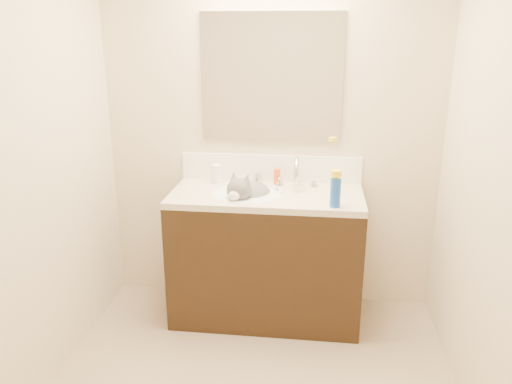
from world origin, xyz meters
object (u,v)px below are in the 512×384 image
(silver_jar, at_px, (258,178))
(spray_can, at_px, (335,193))
(cat, at_px, (248,197))
(amber_bottle, at_px, (277,176))
(basin, at_px, (247,204))
(faucet, at_px, (297,175))
(vanity_cabinet, at_px, (266,259))
(pill_bottle, at_px, (217,174))

(silver_jar, relative_size, spray_can, 0.39)
(cat, height_order, amber_bottle, cat)
(basin, relative_size, faucet, 1.61)
(cat, height_order, spray_can, cat)
(faucet, distance_m, cat, 0.35)
(faucet, bearing_deg, silver_jar, 164.75)
(vanity_cabinet, bearing_deg, faucet, 37.29)
(basin, height_order, faucet, faucet)
(cat, bearing_deg, basin, -81.72)
(vanity_cabinet, distance_m, faucet, 0.58)
(cat, bearing_deg, amber_bottle, 70.80)
(basin, distance_m, spray_can, 0.58)
(vanity_cabinet, height_order, cat, cat)
(faucet, bearing_deg, pill_bottle, 175.15)
(amber_bottle, bearing_deg, silver_jar, 177.67)
(cat, distance_m, spray_can, 0.58)
(basin, height_order, pill_bottle, pill_bottle)
(silver_jar, height_order, amber_bottle, amber_bottle)
(vanity_cabinet, bearing_deg, basin, -165.96)
(vanity_cabinet, relative_size, cat, 2.76)
(pill_bottle, bearing_deg, amber_bottle, 3.01)
(vanity_cabinet, distance_m, amber_bottle, 0.54)
(basin, xyz_separation_m, silver_jar, (0.04, 0.24, 0.10))
(vanity_cabinet, relative_size, spray_can, 7.28)
(pill_bottle, height_order, silver_jar, pill_bottle)
(basin, distance_m, amber_bottle, 0.31)
(cat, distance_m, silver_jar, 0.22)
(spray_can, bearing_deg, cat, 159.42)
(vanity_cabinet, distance_m, pill_bottle, 0.65)
(cat, xyz_separation_m, silver_jar, (0.03, 0.21, 0.06))
(silver_jar, bearing_deg, cat, -98.96)
(cat, height_order, silver_jar, cat)
(vanity_cabinet, distance_m, basin, 0.40)
(amber_bottle, bearing_deg, spray_can, -47.83)
(basin, bearing_deg, spray_can, -17.86)
(faucet, relative_size, spray_can, 1.70)
(silver_jar, bearing_deg, faucet, -15.25)
(vanity_cabinet, xyz_separation_m, amber_bottle, (0.05, 0.20, 0.50))
(cat, distance_m, amber_bottle, 0.28)
(faucet, distance_m, amber_bottle, 0.15)
(silver_jar, distance_m, spray_can, 0.65)
(vanity_cabinet, height_order, silver_jar, silver_jar)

